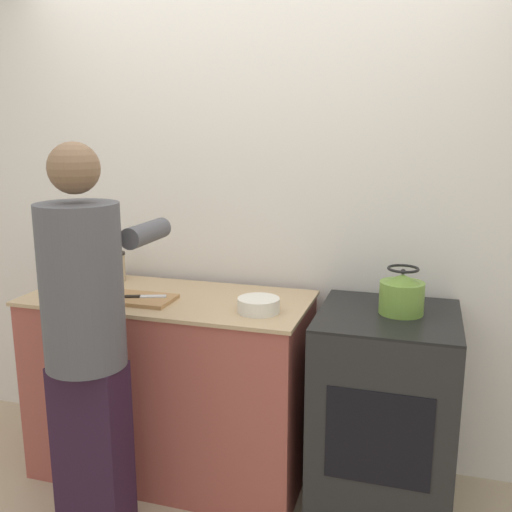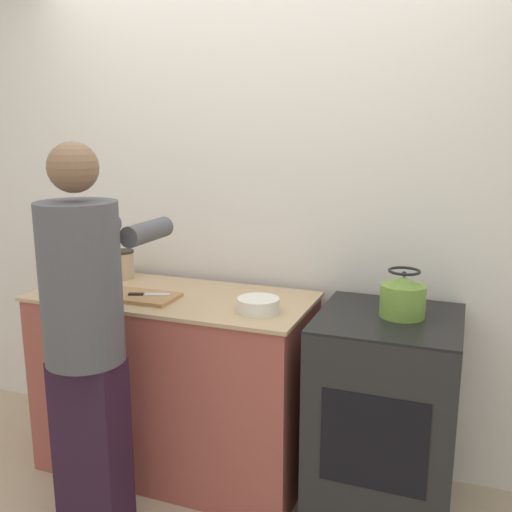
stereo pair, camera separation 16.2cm
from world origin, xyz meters
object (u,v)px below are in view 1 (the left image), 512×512
object	(u,v)px
kettle	(402,294)
canister_jar	(114,266)
person	(87,335)
cutting_board	(134,299)
knife	(144,296)
bowl_prep	(259,305)
oven	(384,412)

from	to	relation	value
kettle	canister_jar	distance (m)	1.50
person	cutting_board	bearing A→B (deg)	93.07
knife	canister_jar	bearing A→B (deg)	119.37
knife	bowl_prep	xyz separation A→B (m)	(0.57, -0.01, 0.01)
oven	person	distance (m)	1.35
knife	bowl_prep	world-z (taller)	bowl_prep
knife	bowl_prep	bearing A→B (deg)	-19.88
cutting_board	kettle	bearing A→B (deg)	6.56
oven	kettle	size ratio (longest dim) A/B	4.53
person	kettle	xyz separation A→B (m)	(1.20, 0.57, 0.11)
knife	bowl_prep	distance (m)	0.57
bowl_prep	person	bearing A→B (deg)	-143.62
kettle	oven	bearing A→B (deg)	-155.46
bowl_prep	canister_jar	world-z (taller)	canister_jar
person	knife	bearing A→B (deg)	86.86
knife	canister_jar	world-z (taller)	canister_jar
kettle	canister_jar	bearing A→B (deg)	174.09
oven	person	bearing A→B (deg)	-154.32
person	bowl_prep	world-z (taller)	person
knife	cutting_board	bearing A→B (deg)	171.21
person	oven	bearing A→B (deg)	25.68
canister_jar	cutting_board	bearing A→B (deg)	-46.88
oven	cutting_board	xyz separation A→B (m)	(-1.17, -0.12, 0.47)
person	knife	xyz separation A→B (m)	(0.02, 0.44, 0.04)
cutting_board	knife	distance (m)	0.05
knife	bowl_prep	size ratio (longest dim) A/B	1.05
bowl_prep	oven	bearing A→B (deg)	11.84
cutting_board	kettle	world-z (taller)	kettle
oven	canister_jar	bearing A→B (deg)	173.03
person	canister_jar	size ratio (longest dim) A/B	10.83
oven	bowl_prep	xyz separation A→B (m)	(-0.56, -0.12, 0.49)
person	canister_jar	bearing A→B (deg)	112.34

